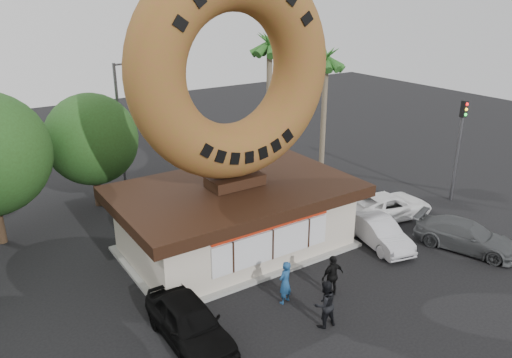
{
  "coord_description": "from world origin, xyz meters",
  "views": [
    {
      "loc": [
        -11.2,
        -12.72,
        11.85
      ],
      "look_at": [
        -0.15,
        4.0,
        4.29
      ],
      "focal_mm": 35.0,
      "sensor_mm": 36.0,
      "label": 1
    }
  ],
  "objects": [
    {
      "name": "ground",
      "position": [
        0.0,
        0.0,
        0.0
      ],
      "size": [
        90.0,
        90.0,
        0.0
      ],
      "primitive_type": "plane",
      "color": "black",
      "rests_on": "ground"
    },
    {
      "name": "palm_far",
      "position": [
        11.0,
        12.5,
        7.48
      ],
      "size": [
        2.6,
        2.6,
        8.75
      ],
      "color": "#726651",
      "rests_on": "ground"
    },
    {
      "name": "car_grey",
      "position": [
        9.31,
        -0.24,
        0.7
      ],
      "size": [
        3.51,
        5.24,
        1.41
      ],
      "primitive_type": "imported",
      "rotation": [
        0.0,
        0.0,
        0.35
      ],
      "color": "#4E5052",
      "rests_on": "ground"
    },
    {
      "name": "giant_donut",
      "position": [
        0.0,
        6.0,
        8.67
      ],
      "size": [
        9.73,
        2.48,
        9.73
      ],
      "primitive_type": "torus",
      "rotation": [
        1.57,
        0.0,
        0.0
      ],
      "color": "brown",
      "rests_on": "donut_shop"
    },
    {
      "name": "palm_near",
      "position": [
        7.5,
        14.0,
        8.41
      ],
      "size": [
        2.6,
        2.6,
        9.75
      ],
      "color": "#726651",
      "rests_on": "ground"
    },
    {
      "name": "car_silver",
      "position": [
        6.09,
        2.37,
        0.69
      ],
      "size": [
        2.32,
        4.4,
        1.38
      ],
      "primitive_type": "imported",
      "rotation": [
        0.0,
        0.0,
        -0.22
      ],
      "color": "#ACACB2",
      "rests_on": "ground"
    },
    {
      "name": "street_lamp",
      "position": [
        -1.86,
        16.0,
        4.48
      ],
      "size": [
        2.11,
        0.2,
        8.0
      ],
      "color": "#59595E",
      "rests_on": "ground"
    },
    {
      "name": "tree_mid",
      "position": [
        -4.0,
        15.0,
        4.02
      ],
      "size": [
        5.2,
        5.2,
        6.63
      ],
      "color": "#473321",
      "rests_on": "ground"
    },
    {
      "name": "donut_shop",
      "position": [
        0.0,
        5.98,
        1.77
      ],
      "size": [
        11.2,
        7.2,
        3.8
      ],
      "color": "beige",
      "rests_on": "ground"
    },
    {
      "name": "person_center",
      "position": [
        -0.41,
        -1.03,
        0.96
      ],
      "size": [
        0.99,
        0.81,
        1.92
      ],
      "primitive_type": "imported",
      "rotation": [
        0.0,
        0.0,
        3.05
      ],
      "color": "black",
      "rests_on": "ground"
    },
    {
      "name": "car_black",
      "position": [
        -5.01,
        0.96,
        0.8
      ],
      "size": [
        1.92,
        4.7,
        1.6
      ],
      "primitive_type": "imported",
      "rotation": [
        0.0,
        0.0,
        -0.01
      ],
      "color": "black",
      "rests_on": "ground"
    },
    {
      "name": "traffic_signal",
      "position": [
        14.0,
        3.99,
        3.87
      ],
      "size": [
        0.3,
        0.38,
        6.07
      ],
      "color": "#59595E",
      "rests_on": "ground"
    },
    {
      "name": "person_right",
      "position": [
        1.21,
        0.34,
        0.91
      ],
      "size": [
        1.08,
        0.48,
        1.83
      ],
      "primitive_type": "imported",
      "rotation": [
        0.0,
        0.0,
        3.11
      ],
      "color": "black",
      "rests_on": "ground"
    },
    {
      "name": "person_left",
      "position": [
        -0.74,
        1.0,
        0.93
      ],
      "size": [
        0.77,
        0.62,
        1.86
      ],
      "primitive_type": "imported",
      "rotation": [
        0.0,
        0.0,
        3.42
      ],
      "color": "navy",
      "rests_on": "ground"
    },
    {
      "name": "car_white",
      "position": [
        8.9,
        4.37,
        0.7
      ],
      "size": [
        5.36,
        3.18,
        1.4
      ],
      "primitive_type": "imported",
      "rotation": [
        0.0,
        0.0,
        1.39
      ],
      "color": "white",
      "rests_on": "ground"
    }
  ]
}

